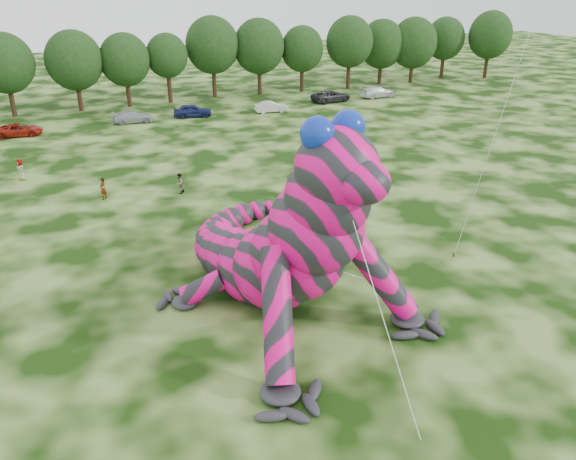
% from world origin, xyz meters
% --- Properties ---
extents(ground, '(240.00, 240.00, 0.00)m').
position_xyz_m(ground, '(0.00, 0.00, 0.00)').
color(ground, '#16330A').
rests_on(ground, ground).
extents(inflatable_gecko, '(23.16, 25.29, 10.45)m').
position_xyz_m(inflatable_gecko, '(-5.17, 7.15, 5.22)').
color(inflatable_gecko, '#ED0678').
rests_on(inflatable_gecko, ground).
extents(tree_6, '(6.52, 5.86, 9.49)m').
position_xyz_m(tree_6, '(-17.56, 56.68, 4.75)').
color(tree_6, black).
rests_on(tree_6, ground).
extents(tree_7, '(6.68, 6.01, 9.48)m').
position_xyz_m(tree_7, '(-10.08, 56.80, 4.74)').
color(tree_7, black).
rests_on(tree_7, ground).
extents(tree_8, '(6.14, 5.53, 8.94)m').
position_xyz_m(tree_8, '(-4.22, 56.99, 4.47)').
color(tree_8, black).
rests_on(tree_8, ground).
extents(tree_9, '(5.27, 4.74, 8.68)m').
position_xyz_m(tree_9, '(1.06, 57.35, 4.34)').
color(tree_9, black).
rests_on(tree_9, ground).
extents(tree_10, '(7.09, 6.38, 10.50)m').
position_xyz_m(tree_10, '(7.40, 58.58, 5.25)').
color(tree_10, black).
rests_on(tree_10, ground).
extents(tree_11, '(7.01, 6.31, 10.07)m').
position_xyz_m(tree_11, '(13.79, 58.20, 5.03)').
color(tree_11, black).
rests_on(tree_11, ground).
extents(tree_12, '(5.99, 5.39, 8.97)m').
position_xyz_m(tree_12, '(20.01, 57.74, 4.49)').
color(tree_12, black).
rests_on(tree_12, ground).
extents(tree_13, '(6.83, 6.15, 10.13)m').
position_xyz_m(tree_13, '(27.13, 57.13, 5.06)').
color(tree_13, black).
rests_on(tree_13, ground).
extents(tree_14, '(6.82, 6.14, 9.40)m').
position_xyz_m(tree_14, '(33.46, 58.72, 4.70)').
color(tree_14, black).
rests_on(tree_14, ground).
extents(tree_15, '(7.17, 6.45, 9.63)m').
position_xyz_m(tree_15, '(38.47, 57.77, 4.82)').
color(tree_15, black).
rests_on(tree_15, ground).
extents(tree_16, '(6.26, 5.63, 9.37)m').
position_xyz_m(tree_16, '(45.45, 59.37, 4.69)').
color(tree_16, black).
rests_on(tree_16, ground).
extents(tree_17, '(6.98, 6.28, 10.30)m').
position_xyz_m(tree_17, '(51.95, 56.66, 5.15)').
color(tree_17, black).
rests_on(tree_17, ground).
extents(car_2, '(4.73, 2.58, 1.26)m').
position_xyz_m(car_2, '(-16.89, 46.73, 0.63)').
color(car_2, maroon).
rests_on(car_2, ground).
extents(car_3, '(4.48, 1.90, 1.29)m').
position_xyz_m(car_3, '(-5.20, 48.02, 0.64)').
color(car_3, '#9DA2A6').
rests_on(car_3, ground).
extents(car_4, '(4.68, 2.61, 1.51)m').
position_xyz_m(car_4, '(1.68, 48.12, 0.75)').
color(car_4, '#151D4D').
rests_on(car_4, ground).
extents(car_5, '(4.10, 1.70, 1.32)m').
position_xyz_m(car_5, '(11.07, 46.85, 0.66)').
color(car_5, beige).
rests_on(car_5, ground).
extents(car_6, '(5.69, 3.32, 1.49)m').
position_xyz_m(car_6, '(20.57, 49.62, 0.74)').
color(car_6, '#28282A').
rests_on(car_6, ground).
extents(car_7, '(5.20, 2.54, 1.46)m').
position_xyz_m(car_7, '(27.78, 49.86, 0.73)').
color(car_7, white).
rests_on(car_7, ground).
extents(spectator_0, '(0.68, 0.71, 1.64)m').
position_xyz_m(spectator_0, '(-10.92, 24.68, 0.82)').
color(spectator_0, gray).
rests_on(spectator_0, ground).
extents(spectator_3, '(1.07, 0.73, 1.68)m').
position_xyz_m(spectator_3, '(11.51, 31.36, 0.84)').
color(spectator_3, gray).
rests_on(spectator_3, ground).
extents(spectator_2, '(0.97, 1.28, 1.76)m').
position_xyz_m(spectator_2, '(10.10, 32.64, 0.88)').
color(spectator_2, gray).
rests_on(spectator_2, ground).
extents(spectator_1, '(0.93, 0.96, 1.57)m').
position_xyz_m(spectator_1, '(-5.42, 23.71, 0.78)').
color(spectator_1, gray).
rests_on(spectator_1, ground).
extents(spectator_4, '(0.87, 1.01, 1.73)m').
position_xyz_m(spectator_4, '(-16.54, 31.70, 0.87)').
color(spectator_4, gray).
rests_on(spectator_4, ground).
extents(spectator_5, '(0.92, 1.71, 1.76)m').
position_xyz_m(spectator_5, '(3.03, 19.48, 0.88)').
color(spectator_5, gray).
rests_on(spectator_5, ground).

